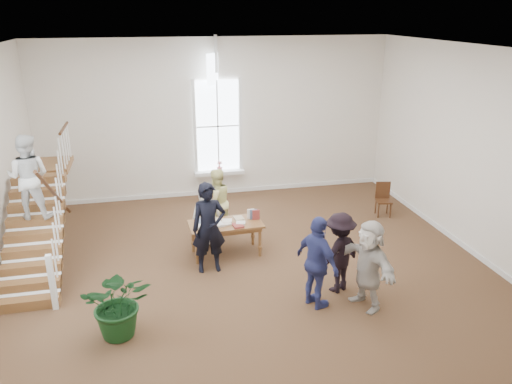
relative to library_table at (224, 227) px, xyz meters
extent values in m
plane|color=#4A2D1D|center=(0.47, -0.53, -0.67)|extent=(10.00, 10.00, 0.00)
plane|color=silver|center=(0.47, 3.97, 1.58)|extent=(10.00, 0.00, 10.00)
plane|color=silver|center=(0.47, -5.03, 1.58)|extent=(10.00, 0.00, 10.00)
plane|color=silver|center=(5.47, -0.53, 1.58)|extent=(0.00, 9.00, 9.00)
plane|color=white|center=(0.47, -0.53, 3.83)|extent=(10.00, 10.00, 0.00)
cube|color=white|center=(0.47, 3.79, 0.03)|extent=(1.45, 0.28, 0.10)
plane|color=white|center=(0.47, 3.91, 1.38)|extent=(2.60, 0.00, 2.60)
plane|color=white|center=(0.47, 3.91, 2.98)|extent=(0.60, 0.60, 0.85)
cube|color=white|center=(0.47, 3.94, -0.61)|extent=(10.00, 0.04, 0.12)
imported|color=pink|center=(0.47, 3.76, 0.23)|extent=(0.17, 0.17, 0.30)
cube|color=brown|center=(-3.88, -1.33, -0.57)|extent=(1.10, 0.30, 0.20)
cube|color=brown|center=(-3.88, -1.03, -0.37)|extent=(1.10, 0.30, 0.20)
cube|color=brown|center=(-3.88, -0.73, -0.17)|extent=(1.10, 0.30, 0.20)
cube|color=brown|center=(-3.88, -0.43, 0.03)|extent=(1.10, 0.30, 0.20)
cube|color=brown|center=(-3.88, -0.13, 0.23)|extent=(1.10, 0.30, 0.20)
cube|color=brown|center=(-3.88, 0.17, 0.43)|extent=(1.10, 0.30, 0.20)
cube|color=brown|center=(-3.88, 0.47, 0.63)|extent=(1.10, 0.30, 0.20)
cube|color=brown|center=(-3.88, 0.77, 0.83)|extent=(1.10, 0.30, 0.20)
cube|color=brown|center=(-3.88, 1.07, 1.03)|extent=(1.10, 0.30, 0.20)
cube|color=brown|center=(-3.88, 1.97, 1.07)|extent=(1.10, 1.20, 0.12)
cube|color=white|center=(-3.39, -1.48, -0.12)|extent=(0.10, 0.10, 1.10)
cylinder|color=#3C1D10|center=(-3.38, -0.13, 1.08)|extent=(0.07, 2.74, 1.86)
imported|color=silver|center=(-3.88, 0.17, 1.39)|extent=(0.94, 0.79, 1.72)
cube|color=brown|center=(0.04, 0.00, 0.05)|extent=(1.64, 0.88, 0.05)
cube|color=brown|center=(0.04, 0.00, -0.02)|extent=(1.52, 0.75, 0.10)
cylinder|color=brown|center=(-0.65, -0.34, -0.33)|extent=(0.07, 0.07, 0.70)
cylinder|color=brown|center=(0.75, -0.27, -0.33)|extent=(0.07, 0.07, 0.70)
cylinder|color=brown|center=(-0.68, 0.27, -0.33)|extent=(0.07, 0.07, 0.70)
cylinder|color=brown|center=(0.72, 0.33, -0.33)|extent=(0.07, 0.07, 0.70)
cube|color=silver|center=(-0.27, 0.17, 0.10)|extent=(0.21, 0.21, 0.05)
cube|color=beige|center=(-0.28, -0.23, 0.11)|extent=(0.20, 0.22, 0.06)
cube|color=tan|center=(0.37, 0.19, 0.09)|extent=(0.23, 0.27, 0.03)
cube|color=silver|center=(0.35, -0.13, 0.10)|extent=(0.24, 0.22, 0.05)
cube|color=#4C5972|center=(-0.52, 0.01, 0.10)|extent=(0.27, 0.29, 0.04)
cube|color=maroon|center=(0.27, -0.23, 0.10)|extent=(0.24, 0.29, 0.04)
cube|color=white|center=(-0.14, -0.07, 0.10)|extent=(0.25, 0.32, 0.05)
cube|color=#BFB299|center=(-0.36, 0.20, 0.10)|extent=(0.27, 0.25, 0.04)
cube|color=silver|center=(0.07, 0.08, 0.10)|extent=(0.26, 0.24, 0.04)
cube|color=beige|center=(-0.31, 0.16, 0.09)|extent=(0.24, 0.27, 0.03)
cube|color=tan|center=(-0.17, 0.13, 0.11)|extent=(0.26, 0.24, 0.06)
cube|color=silver|center=(-0.33, 0.05, 0.09)|extent=(0.25, 0.26, 0.03)
cube|color=#4C5972|center=(-0.44, 0.22, 0.10)|extent=(0.23, 0.27, 0.04)
cube|color=maroon|center=(-0.46, -0.09, 0.10)|extent=(0.25, 0.25, 0.04)
cube|color=white|center=(-0.49, -0.16, 0.11)|extent=(0.27, 0.25, 0.06)
cube|color=#BFB299|center=(-0.24, 0.24, 0.10)|extent=(0.21, 0.29, 0.04)
cube|color=silver|center=(-0.49, 0.00, 0.10)|extent=(0.22, 0.32, 0.04)
cube|color=beige|center=(0.05, -0.07, 0.09)|extent=(0.23, 0.23, 0.03)
imported|color=black|center=(-0.41, -0.65, 0.29)|extent=(0.72, 0.49, 1.94)
imported|color=silver|center=(-0.31, 0.60, 0.04)|extent=(0.71, 0.47, 1.43)
imported|color=#EEE995|center=(-0.01, 1.10, 0.16)|extent=(0.98, 0.88, 1.67)
imported|color=navy|center=(1.32, -2.43, 0.22)|extent=(0.80, 1.13, 1.78)
imported|color=black|center=(1.92, -1.98, 0.13)|extent=(1.20, 1.02, 1.61)
imported|color=beige|center=(2.22, -2.63, 0.18)|extent=(0.94, 1.66, 1.71)
imported|color=#113614|center=(-2.17, -2.55, -0.05)|extent=(1.17, 1.02, 1.24)
cube|color=#3C1D10|center=(4.47, 1.28, -0.26)|extent=(0.46, 0.46, 0.05)
cube|color=#3C1D10|center=(4.51, 1.45, -0.01)|extent=(0.39, 0.12, 0.46)
cylinder|color=#3C1D10|center=(4.29, 1.16, -0.47)|extent=(0.04, 0.04, 0.41)
cylinder|color=#3C1D10|center=(4.60, 1.09, -0.47)|extent=(0.04, 0.04, 0.41)
cylinder|color=#3C1D10|center=(4.35, 1.47, -0.47)|extent=(0.04, 0.04, 0.41)
cylinder|color=#3C1D10|center=(4.66, 1.40, -0.47)|extent=(0.04, 0.04, 0.41)
camera|label=1|loc=(-1.50, -9.99, 4.52)|focal=35.00mm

